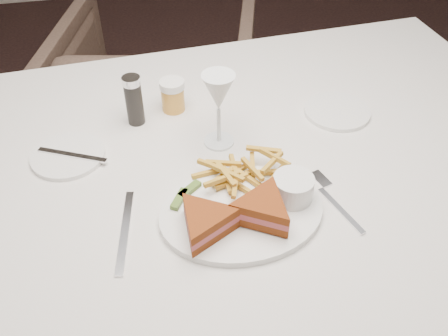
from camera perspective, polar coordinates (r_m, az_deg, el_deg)
name	(u,v)px	position (r m, az deg, el deg)	size (l,w,h in m)	color
ground	(295,252)	(1.89, 8.15, -9.46)	(5.00, 5.00, 0.00)	black
table	(220,276)	(1.34, -0.45, -12.19)	(1.62, 1.08, 0.75)	silver
chair_far	(159,93)	(2.01, -7.39, 8.47)	(0.72, 0.67, 0.74)	#48362C
table_setting	(229,171)	(1.00, 0.57, -0.30)	(0.80, 0.60, 0.18)	white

